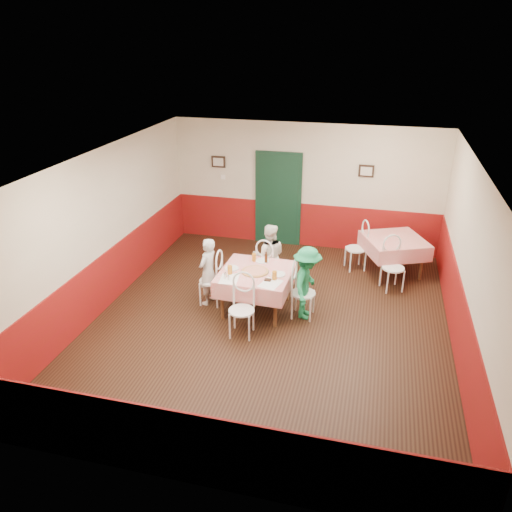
% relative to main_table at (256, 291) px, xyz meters
% --- Properties ---
extents(floor, '(7.00, 7.00, 0.00)m').
position_rel_main_table_xyz_m(floor, '(0.34, -0.36, -0.38)').
color(floor, black).
rests_on(floor, ground).
extents(ceiling, '(7.00, 7.00, 0.00)m').
position_rel_main_table_xyz_m(ceiling, '(0.34, -0.36, 2.42)').
color(ceiling, white).
rests_on(ceiling, back_wall).
extents(back_wall, '(6.00, 0.10, 2.80)m').
position_rel_main_table_xyz_m(back_wall, '(0.34, 3.14, 1.02)').
color(back_wall, beige).
rests_on(back_wall, ground).
extents(front_wall, '(6.00, 0.10, 2.80)m').
position_rel_main_table_xyz_m(front_wall, '(0.34, -3.86, 1.02)').
color(front_wall, beige).
rests_on(front_wall, ground).
extents(left_wall, '(0.10, 7.00, 2.80)m').
position_rel_main_table_xyz_m(left_wall, '(-2.66, -0.36, 1.02)').
color(left_wall, beige).
rests_on(left_wall, ground).
extents(right_wall, '(0.10, 7.00, 2.80)m').
position_rel_main_table_xyz_m(right_wall, '(3.34, -0.36, 1.02)').
color(right_wall, beige).
rests_on(right_wall, ground).
extents(wainscot_back, '(6.00, 0.03, 1.00)m').
position_rel_main_table_xyz_m(wainscot_back, '(0.34, 3.13, 0.12)').
color(wainscot_back, maroon).
rests_on(wainscot_back, ground).
extents(wainscot_front, '(6.00, 0.03, 1.00)m').
position_rel_main_table_xyz_m(wainscot_front, '(0.34, -3.84, 0.12)').
color(wainscot_front, maroon).
rests_on(wainscot_front, ground).
extents(wainscot_left, '(0.03, 7.00, 1.00)m').
position_rel_main_table_xyz_m(wainscot_left, '(-2.65, -0.36, 0.12)').
color(wainscot_left, maroon).
rests_on(wainscot_left, ground).
extents(wainscot_right, '(0.03, 7.00, 1.00)m').
position_rel_main_table_xyz_m(wainscot_right, '(3.32, -0.36, 0.12)').
color(wainscot_right, maroon).
rests_on(wainscot_right, ground).
extents(door, '(0.96, 0.06, 2.10)m').
position_rel_main_table_xyz_m(door, '(-0.26, 3.09, 0.68)').
color(door, black).
rests_on(door, ground).
extents(picture_left, '(0.32, 0.03, 0.26)m').
position_rel_main_table_xyz_m(picture_left, '(-1.66, 3.09, 1.48)').
color(picture_left, black).
rests_on(picture_left, back_wall).
extents(picture_right, '(0.32, 0.03, 0.26)m').
position_rel_main_table_xyz_m(picture_right, '(1.64, 3.09, 1.48)').
color(picture_right, black).
rests_on(picture_right, back_wall).
extents(thermostat, '(0.10, 0.03, 0.10)m').
position_rel_main_table_xyz_m(thermostat, '(-1.56, 3.09, 1.12)').
color(thermostat, white).
rests_on(thermostat, back_wall).
extents(main_table, '(1.26, 1.26, 0.77)m').
position_rel_main_table_xyz_m(main_table, '(0.00, 0.00, 0.00)').
color(main_table, red).
rests_on(main_table, ground).
extents(second_table, '(1.48, 1.48, 0.77)m').
position_rel_main_table_xyz_m(second_table, '(2.35, 2.13, 0.00)').
color(second_table, red).
rests_on(second_table, ground).
extents(chair_left, '(0.42, 0.42, 0.90)m').
position_rel_main_table_xyz_m(chair_left, '(-0.85, 0.03, 0.08)').
color(chair_left, white).
rests_on(chair_left, ground).
extents(chair_right, '(0.43, 0.43, 0.90)m').
position_rel_main_table_xyz_m(chair_right, '(0.85, -0.03, 0.08)').
color(chair_right, white).
rests_on(chair_right, ground).
extents(chair_far, '(0.50, 0.50, 0.90)m').
position_rel_main_table_xyz_m(chair_far, '(0.03, 0.85, 0.08)').
color(chair_far, white).
rests_on(chair_far, ground).
extents(chair_near, '(0.44, 0.44, 0.90)m').
position_rel_main_table_xyz_m(chair_near, '(-0.03, -0.85, 0.08)').
color(chair_near, white).
rests_on(chair_near, ground).
extents(chair_second_a, '(0.56, 0.56, 0.90)m').
position_rel_main_table_xyz_m(chair_second_a, '(1.60, 2.13, 0.08)').
color(chair_second_a, white).
rests_on(chair_second_a, ground).
extents(chair_second_b, '(0.56, 0.56, 0.90)m').
position_rel_main_table_xyz_m(chair_second_b, '(2.35, 1.38, 0.08)').
color(chair_second_b, white).
rests_on(chair_second_b, ground).
extents(pizza, '(0.47, 0.47, 0.03)m').
position_rel_main_table_xyz_m(pizza, '(-0.01, -0.03, 0.40)').
color(pizza, '#B74723').
rests_on(pizza, main_table).
extents(plate_left, '(0.26, 0.26, 0.01)m').
position_rel_main_table_xyz_m(plate_left, '(-0.44, -0.00, 0.39)').
color(plate_left, white).
rests_on(plate_left, main_table).
extents(plate_right, '(0.26, 0.26, 0.01)m').
position_rel_main_table_xyz_m(plate_right, '(0.40, -0.04, 0.39)').
color(plate_right, white).
rests_on(plate_right, main_table).
extents(plate_far, '(0.26, 0.26, 0.01)m').
position_rel_main_table_xyz_m(plate_far, '(0.01, 0.42, 0.39)').
color(plate_far, white).
rests_on(plate_far, main_table).
extents(glass_a, '(0.09, 0.09, 0.15)m').
position_rel_main_table_xyz_m(glass_a, '(-0.41, -0.21, 0.46)').
color(glass_a, '#BF7219').
rests_on(glass_a, main_table).
extents(glass_b, '(0.08, 0.08, 0.15)m').
position_rel_main_table_xyz_m(glass_b, '(0.38, -0.23, 0.46)').
color(glass_b, '#BF7219').
rests_on(glass_b, main_table).
extents(glass_c, '(0.08, 0.08, 0.14)m').
position_rel_main_table_xyz_m(glass_c, '(-0.14, 0.40, 0.46)').
color(glass_c, '#BF7219').
rests_on(glass_c, main_table).
extents(beer_bottle, '(0.06, 0.06, 0.20)m').
position_rel_main_table_xyz_m(beer_bottle, '(0.09, 0.37, 0.48)').
color(beer_bottle, '#381C0A').
rests_on(beer_bottle, main_table).
extents(shaker_a, '(0.04, 0.04, 0.09)m').
position_rel_main_table_xyz_m(shaker_a, '(-0.44, -0.41, 0.43)').
color(shaker_a, silver).
rests_on(shaker_a, main_table).
extents(shaker_b, '(0.04, 0.04, 0.09)m').
position_rel_main_table_xyz_m(shaker_b, '(-0.36, -0.44, 0.43)').
color(shaker_b, silver).
rests_on(shaker_b, main_table).
extents(shaker_c, '(0.04, 0.04, 0.09)m').
position_rel_main_table_xyz_m(shaker_c, '(-0.45, -0.35, 0.43)').
color(shaker_c, '#B23319').
rests_on(shaker_c, main_table).
extents(menu_left, '(0.34, 0.43, 0.00)m').
position_rel_main_table_xyz_m(menu_left, '(-0.37, -0.40, 0.39)').
color(menu_left, white).
rests_on(menu_left, main_table).
extents(menu_right, '(0.39, 0.46, 0.00)m').
position_rel_main_table_xyz_m(menu_right, '(0.35, -0.40, 0.39)').
color(menu_right, white).
rests_on(menu_right, main_table).
extents(wallet, '(0.11, 0.09, 0.02)m').
position_rel_main_table_xyz_m(wallet, '(0.28, -0.29, 0.40)').
color(wallet, black).
rests_on(wallet, main_table).
extents(diner_left, '(0.41, 0.52, 1.26)m').
position_rel_main_table_xyz_m(diner_left, '(-0.90, 0.03, 0.26)').
color(diner_left, gray).
rests_on(diner_left, ground).
extents(diner_far, '(0.72, 0.61, 1.29)m').
position_rel_main_table_xyz_m(diner_far, '(0.03, 0.90, 0.27)').
color(diner_far, gray).
rests_on(diner_far, ground).
extents(diner_right, '(0.53, 0.87, 1.31)m').
position_rel_main_table_xyz_m(diner_right, '(0.90, -0.03, 0.28)').
color(diner_right, gray).
rests_on(diner_right, ground).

